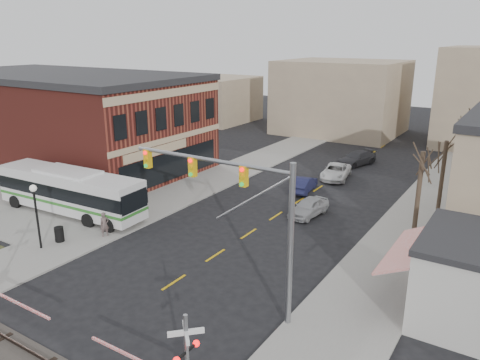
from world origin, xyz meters
name	(u,v)px	position (x,y,z in m)	size (l,w,h in m)	color
ground	(149,299)	(0.00, 0.00, 0.00)	(160.00, 160.00, 0.00)	black
sidewalk_west	(219,177)	(-9.50, 20.00, 0.06)	(5.00, 60.00, 0.12)	gray
sidewalk_east	(423,216)	(9.50, 20.00, 0.06)	(5.00, 60.00, 0.12)	gray
brick_building	(63,118)	(-26.98, 16.00, 4.81)	(30.40, 15.40, 9.60)	maroon
tree_east_a	(417,207)	(10.50, 12.00, 3.50)	(0.28, 0.28, 6.75)	#382B21
tree_east_b	(441,185)	(10.80, 18.00, 3.27)	(0.28, 0.28, 6.30)	#382B21
tree_east_c	(463,156)	(11.00, 26.00, 3.72)	(0.28, 0.28, 7.20)	#382B21
transit_bus	(70,191)	(-13.58, 5.93, 1.88)	(13.11, 3.58, 3.34)	silver
traffic_signal_mast	(242,202)	(4.59, 1.91, 5.70)	(9.19, 0.30, 8.00)	gray
rr_crossing_east	(178,360)	(6.11, -4.84, 1.97)	(5.60, 1.36, 4.00)	gray
street_lamp	(35,203)	(-9.99, 0.66, 3.18)	(0.44, 0.44, 4.27)	black
trash_bin	(59,234)	(-9.82, 1.97, 0.62)	(0.60, 0.60, 1.00)	black
car_a	(309,207)	(2.04, 15.45, 0.70)	(1.64, 4.08, 1.39)	#999A9D
car_b	(304,184)	(-0.79, 20.65, 0.66)	(1.41, 4.03, 1.33)	#17193B
car_c	(336,172)	(0.15, 25.85, 0.69)	(2.30, 4.98, 1.38)	white
car_d	(357,158)	(0.15, 31.80, 0.72)	(2.02, 4.98, 1.44)	#3C3C41
pedestrian_near	(105,224)	(-7.92, 4.19, 0.97)	(0.62, 0.41, 1.70)	#63524F
pedestrian_far	(103,207)	(-10.91, 6.73, 0.87)	(0.73, 0.57, 1.49)	#37365F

